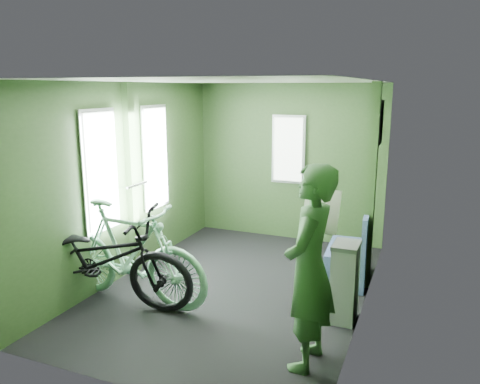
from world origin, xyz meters
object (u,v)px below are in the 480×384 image
(bicycle_black, at_px, (103,306))
(waste_box, at_px, (345,282))
(passenger, at_px, (309,268))
(bicycle_mint, at_px, (132,302))
(bench_seat, at_px, (349,259))

(bicycle_black, xyz_separation_m, waste_box, (2.37, 0.66, 0.40))
(bicycle_black, height_order, waste_box, waste_box)
(passenger, bearing_deg, bicycle_black, -92.65)
(bicycle_mint, distance_m, bench_seat, 2.53)
(passenger, bearing_deg, bench_seat, -178.55)
(bicycle_mint, height_order, bench_seat, bench_seat)
(bicycle_black, relative_size, bench_seat, 2.34)
(bicycle_mint, relative_size, bench_seat, 2.15)
(bicycle_black, bearing_deg, bench_seat, -60.99)
(bicycle_black, relative_size, passenger, 1.20)
(bicycle_mint, xyz_separation_m, waste_box, (2.15, 0.47, 0.40))
(passenger, bearing_deg, bicycle_mint, -98.64)
(bicycle_mint, height_order, waste_box, waste_box)
(bicycle_black, relative_size, bicycle_mint, 1.09)
(waste_box, height_order, bench_seat, bench_seat)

